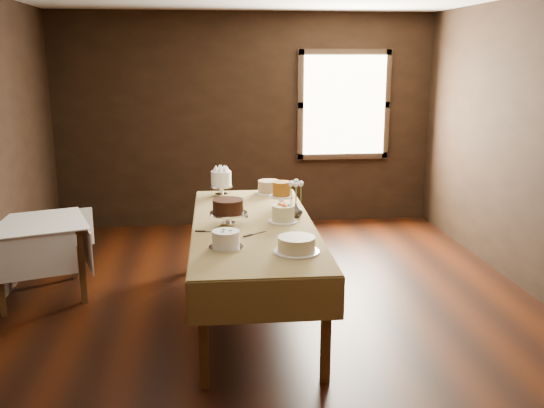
{
  "coord_description": "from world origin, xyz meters",
  "views": [
    {
      "loc": [
        -0.62,
        -4.96,
        2.23
      ],
      "look_at": [
        0.0,
        0.2,
        0.95
      ],
      "focal_mm": 39.59,
      "sensor_mm": 36.0,
      "label": 1
    }
  ],
  "objects_px": {
    "cake_flowers": "(283,214)",
    "cake_server_c": "(246,213)",
    "cake_speckled": "(269,187)",
    "cake_cream": "(297,245)",
    "cake_server_b": "(301,237)",
    "cake_chocolate": "(228,213)",
    "display_table": "(253,230)",
    "cake_server_d": "(282,215)",
    "cake_caramel": "(281,196)",
    "flower_vase": "(296,210)",
    "cake_swirl": "(226,240)",
    "cake_meringue": "(221,184)",
    "cake_server_a": "(259,233)",
    "side_table": "(36,231)",
    "cake_server_e": "(215,232)"
  },
  "relations": [
    {
      "from": "cake_flowers",
      "to": "cake_server_c",
      "type": "distance_m",
      "value": 0.46
    },
    {
      "from": "cake_speckled",
      "to": "cake_cream",
      "type": "relative_size",
      "value": 0.83
    },
    {
      "from": "cake_server_b",
      "to": "cake_chocolate",
      "type": "bearing_deg",
      "value": -133.47
    },
    {
      "from": "cake_speckled",
      "to": "cake_chocolate",
      "type": "height_order",
      "value": "cake_chocolate"
    },
    {
      "from": "display_table",
      "to": "cake_flowers",
      "type": "relative_size",
      "value": 9.84
    },
    {
      "from": "cake_flowers",
      "to": "cake_server_d",
      "type": "xyz_separation_m",
      "value": [
        0.02,
        0.23,
        -0.07
      ]
    },
    {
      "from": "cake_caramel",
      "to": "cake_speckled",
      "type": "bearing_deg",
      "value": 94.49
    },
    {
      "from": "cake_cream",
      "to": "flower_vase",
      "type": "relative_size",
      "value": 3.04
    },
    {
      "from": "cake_caramel",
      "to": "cake_server_c",
      "type": "relative_size",
      "value": 1.11
    },
    {
      "from": "cake_chocolate",
      "to": "cake_swirl",
      "type": "bearing_deg",
      "value": -94.33
    },
    {
      "from": "cake_meringue",
      "to": "cake_flowers",
      "type": "bearing_deg",
      "value": -65.74
    },
    {
      "from": "cake_server_a",
      "to": "cake_meringue",
      "type": "bearing_deg",
      "value": 65.09
    },
    {
      "from": "side_table",
      "to": "cake_flowers",
      "type": "distance_m",
      "value": 2.34
    },
    {
      "from": "cake_server_e",
      "to": "cake_chocolate",
      "type": "bearing_deg",
      "value": 73.91
    },
    {
      "from": "cake_chocolate",
      "to": "flower_vase",
      "type": "xyz_separation_m",
      "value": [
        0.62,
        0.17,
        -0.04
      ]
    },
    {
      "from": "cake_server_d",
      "to": "cake_server_e",
      "type": "relative_size",
      "value": 1.0
    },
    {
      "from": "cake_meringue",
      "to": "cake_server_d",
      "type": "xyz_separation_m",
      "value": [
        0.52,
        -0.88,
        -0.12
      ]
    },
    {
      "from": "side_table",
      "to": "cake_speckled",
      "type": "relative_size",
      "value": 3.4
    },
    {
      "from": "cake_flowers",
      "to": "cake_server_a",
      "type": "xyz_separation_m",
      "value": [
        -0.24,
        -0.32,
        -0.07
      ]
    },
    {
      "from": "cake_server_e",
      "to": "display_table",
      "type": "bearing_deg",
      "value": 46.83
    },
    {
      "from": "cake_swirl",
      "to": "flower_vase",
      "type": "height_order",
      "value": "cake_swirl"
    },
    {
      "from": "cake_flowers",
      "to": "cake_server_e",
      "type": "bearing_deg",
      "value": -157.83
    },
    {
      "from": "display_table",
      "to": "side_table",
      "type": "relative_size",
      "value": 2.45
    },
    {
      "from": "cake_chocolate",
      "to": "cake_swirl",
      "type": "xyz_separation_m",
      "value": [
        -0.05,
        -0.66,
        -0.04
      ]
    },
    {
      "from": "side_table",
      "to": "cake_speckled",
      "type": "distance_m",
      "value": 2.33
    },
    {
      "from": "cake_speckled",
      "to": "cake_server_c",
      "type": "height_order",
      "value": "cake_speckled"
    },
    {
      "from": "cake_meringue",
      "to": "cake_cream",
      "type": "xyz_separation_m",
      "value": [
        0.48,
        -1.95,
        -0.06
      ]
    },
    {
      "from": "side_table",
      "to": "flower_vase",
      "type": "height_order",
      "value": "flower_vase"
    },
    {
      "from": "display_table",
      "to": "cake_cream",
      "type": "height_order",
      "value": "cake_cream"
    },
    {
      "from": "cake_meringue",
      "to": "cake_speckled",
      "type": "distance_m",
      "value": 0.51
    },
    {
      "from": "cake_server_d",
      "to": "flower_vase",
      "type": "xyz_separation_m",
      "value": [
        0.11,
        -0.08,
        0.06
      ]
    },
    {
      "from": "cake_swirl",
      "to": "cake_server_d",
      "type": "bearing_deg",
      "value": 58.5
    },
    {
      "from": "side_table",
      "to": "cake_server_d",
      "type": "height_order",
      "value": "cake_server_d"
    },
    {
      "from": "cake_swirl",
      "to": "flower_vase",
      "type": "xyz_separation_m",
      "value": [
        0.67,
        0.83,
        -0.0
      ]
    },
    {
      "from": "cake_caramel",
      "to": "cake_server_b",
      "type": "xyz_separation_m",
      "value": [
        0.03,
        -0.97,
        -0.11
      ]
    },
    {
      "from": "cake_server_e",
      "to": "flower_vase",
      "type": "relative_size",
      "value": 1.87
    },
    {
      "from": "cake_meringue",
      "to": "cake_chocolate",
      "type": "distance_m",
      "value": 1.12
    },
    {
      "from": "cake_server_a",
      "to": "cake_server_e",
      "type": "xyz_separation_m",
      "value": [
        -0.36,
        0.08,
        0.0
      ]
    },
    {
      "from": "cake_server_b",
      "to": "cake_server_c",
      "type": "distance_m",
      "value": 0.9
    },
    {
      "from": "cake_swirl",
      "to": "cake_server_a",
      "type": "bearing_deg",
      "value": 50.93
    },
    {
      "from": "cake_server_e",
      "to": "cake_server_a",
      "type": "bearing_deg",
      "value": 0.35
    },
    {
      "from": "cake_caramel",
      "to": "display_table",
      "type": "bearing_deg",
      "value": -121.36
    },
    {
      "from": "cake_server_b",
      "to": "flower_vase",
      "type": "relative_size",
      "value": 1.87
    },
    {
      "from": "cake_flowers",
      "to": "cake_server_d",
      "type": "height_order",
      "value": "cake_flowers"
    },
    {
      "from": "cake_swirl",
      "to": "cake_speckled",
      "type": "bearing_deg",
      "value": 73.59
    },
    {
      "from": "side_table",
      "to": "cake_cream",
      "type": "xyz_separation_m",
      "value": [
        2.23,
        -1.43,
        0.23
      ]
    },
    {
      "from": "display_table",
      "to": "cake_server_a",
      "type": "xyz_separation_m",
      "value": [
        0.02,
        -0.31,
        0.07
      ]
    },
    {
      "from": "flower_vase",
      "to": "cake_swirl",
      "type": "bearing_deg",
      "value": -128.89
    },
    {
      "from": "cake_server_c",
      "to": "cake_server_e",
      "type": "xyz_separation_m",
      "value": [
        -0.3,
        -0.59,
        0.0
      ]
    },
    {
      "from": "cake_server_c",
      "to": "flower_vase",
      "type": "height_order",
      "value": "flower_vase"
    }
  ]
}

